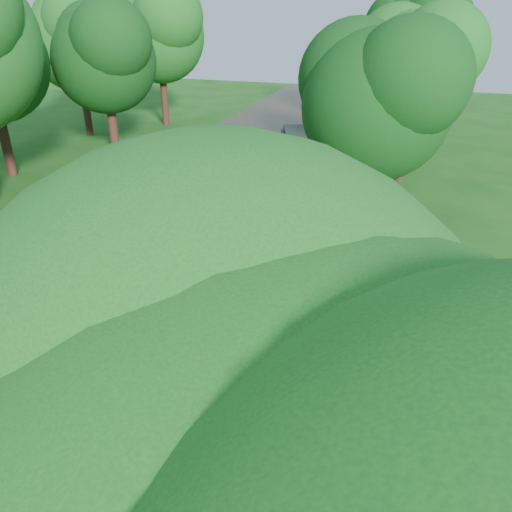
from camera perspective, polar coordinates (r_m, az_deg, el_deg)
The scene contains 15 objects.
ground at distance 17.42m, azimuth -2.25°, elevation -4.98°, with size 100.00×100.00×0.00m, color #164C13.
canal_water at distance 20.05m, azimuth -18.59°, elevation -1.88°, with size 10.00×100.00×0.02m, color black.
towpath at distance 17.09m, azimuth 1.55°, elevation -5.60°, with size 2.20×100.00×0.03m, color #4A3B22.
plant_boat at distance 15.44m, azimuth -14.43°, elevation -6.82°, with size 2.29×13.52×2.31m.
tree_near_overhang at distance 17.14m, azimuth 13.69°, elevation 17.51°, with size 5.52×5.28×8.99m.
tree_near_mid at distance 29.03m, azimuth 17.66°, elevation 20.40°, with size 6.90×6.60×9.40m.
tree_near_far at distance 39.98m, azimuth 17.67°, elevation 22.83°, with size 7.59×7.26×10.30m.
tree_far_c at distance 33.71m, azimuth -16.99°, elevation 21.42°, with size 7.13×6.82×9.59m.
tree_far_d at distance 43.00m, azimuth -11.02°, elevation 24.21°, with size 8.05×7.70×10.85m.
tree_far_h at distance 40.91m, azimuth -19.91°, elevation 22.72°, with size 7.82×7.48×10.49m.
second_boat at distance 35.47m, azimuth 4.63°, elevation 12.85°, with size 3.92×7.48×1.36m.
sandwich_board at distance 14.74m, azimuth -3.36°, elevation -9.55°, with size 0.64×0.65×0.94m.
pedestrian_pink at distance 36.28m, azimuth 11.16°, elevation 13.29°, with size 0.62×0.41×1.70m, color #E35D79.
pedestrian_dark at distance 33.71m, azimuth 11.42°, elevation 12.19°, with size 0.81×0.63×1.66m, color black.
verge_plant at distance 21.66m, azimuth 0.79°, elevation 2.44°, with size 0.37×0.32×0.41m, color #21671F.
Camera 1 is at (5.21, -13.81, 9.25)m, focal length 35.00 mm.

